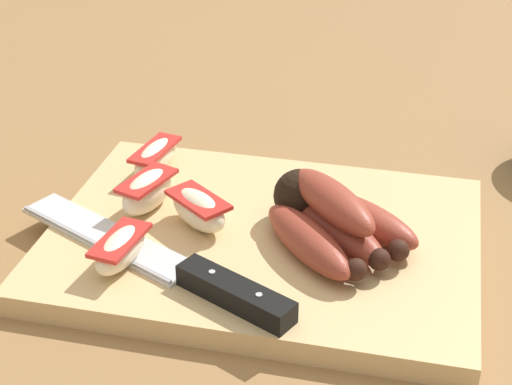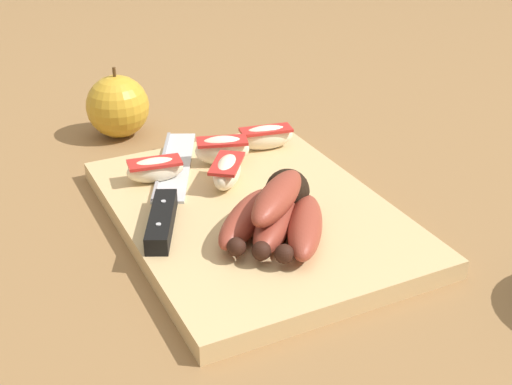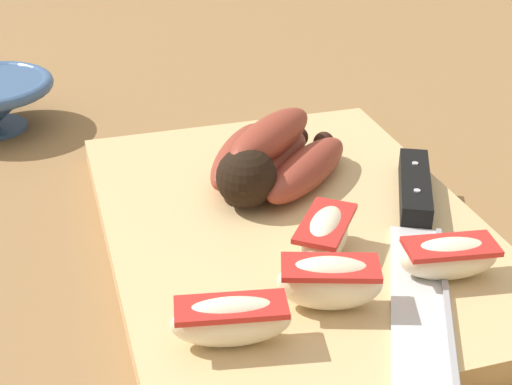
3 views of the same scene
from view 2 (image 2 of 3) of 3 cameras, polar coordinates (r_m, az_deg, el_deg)
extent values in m
plane|color=olive|center=(0.72, -1.09, -3.04)|extent=(6.00, 6.00, 0.00)
cube|color=tan|center=(0.72, -0.30, -1.82)|extent=(0.36, 0.27, 0.02)
sphere|color=black|center=(0.70, 2.61, 0.13)|extent=(0.05, 0.05, 0.05)
ellipsoid|color=brown|center=(0.67, -0.78, -2.13)|extent=(0.10, 0.11, 0.03)
sphere|color=black|center=(0.62, -1.64, -4.52)|extent=(0.02, 0.02, 0.02)
ellipsoid|color=brown|center=(0.66, 1.63, -2.47)|extent=(0.11, 0.10, 0.03)
sphere|color=black|center=(0.62, 0.45, -4.85)|extent=(0.02, 0.02, 0.02)
ellipsoid|color=brown|center=(0.66, 4.09, -2.81)|extent=(0.11, 0.09, 0.03)
sphere|color=black|center=(0.61, 2.35, -5.10)|extent=(0.02, 0.02, 0.02)
ellipsoid|color=brown|center=(0.65, 1.78, -0.40)|extent=(0.10, 0.10, 0.03)
cylinder|color=white|center=(0.64, 1.40, -1.77)|extent=(0.02, 0.02, 0.00)
cube|color=silver|center=(0.81, -6.73, 2.25)|extent=(0.18, 0.11, 0.00)
cube|color=#99999E|center=(0.81, -7.82, 2.41)|extent=(0.16, 0.08, 0.00)
cube|color=black|center=(0.68, -7.82, -2.34)|extent=(0.10, 0.06, 0.02)
cylinder|color=#B2B2B7|center=(0.66, -8.08, -2.62)|extent=(0.00, 0.01, 0.00)
cylinder|color=#B2B2B7|center=(0.70, -7.67, -0.72)|extent=(0.00, 0.01, 0.00)
ellipsoid|color=#F4E5C1|center=(0.84, 0.82, 4.58)|extent=(0.03, 0.07, 0.03)
cube|color=red|center=(0.84, 0.83, 5.21)|extent=(0.04, 0.07, 0.00)
ellipsoid|color=#F4E5C1|center=(0.75, -2.41, 1.70)|extent=(0.07, 0.06, 0.03)
cube|color=red|center=(0.75, -2.43, 2.42)|extent=(0.06, 0.06, 0.00)
ellipsoid|color=#F4E5C1|center=(0.77, -8.35, 1.86)|extent=(0.03, 0.07, 0.03)
cube|color=red|center=(0.77, -8.40, 2.47)|extent=(0.04, 0.06, 0.00)
ellipsoid|color=#F4E5C1|center=(0.80, -2.81, 3.52)|extent=(0.04, 0.07, 0.04)
cube|color=red|center=(0.80, -2.83, 4.26)|extent=(0.04, 0.06, 0.00)
sphere|color=gold|center=(0.94, -11.38, 7.00)|extent=(0.08, 0.08, 0.08)
cylinder|color=#4C3319|center=(0.92, -11.66, 9.76)|extent=(0.00, 0.00, 0.01)
camera|label=1|loc=(0.53, -64.75, 16.26)|focal=57.61mm
camera|label=3|loc=(1.10, -3.25, 24.32)|focal=52.27mm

